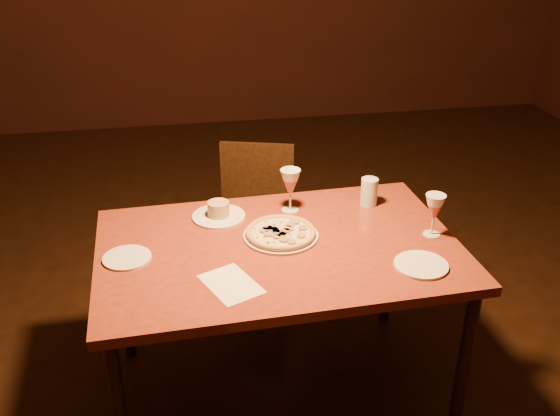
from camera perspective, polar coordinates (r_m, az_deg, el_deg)
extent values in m
plane|color=black|center=(2.90, 4.87, -14.66)|extent=(7.00, 7.00, 0.00)
cube|color=maroon|center=(2.37, -0.10, -3.81)|extent=(1.39, 0.92, 0.04)
cylinder|color=black|center=(2.86, -14.15, -7.54)|extent=(0.05, 0.05, 0.69)
cylinder|color=black|center=(2.49, 16.42, -13.72)|extent=(0.05, 0.05, 0.69)
cylinder|color=black|center=(3.04, 9.95, -4.82)|extent=(0.05, 0.05, 0.69)
cube|color=black|center=(3.17, -2.49, -1.67)|extent=(0.47, 0.47, 0.04)
cube|color=black|center=(3.24, -2.09, 2.93)|extent=(0.37, 0.14, 0.36)
cylinder|color=black|center=(3.17, -5.61, -6.22)|extent=(0.03, 0.03, 0.39)
cylinder|color=black|center=(3.43, -4.59, -3.43)|extent=(0.03, 0.03, 0.39)
cylinder|color=black|center=(3.13, -0.03, -6.59)|extent=(0.03, 0.03, 0.39)
cylinder|color=black|center=(3.39, 0.55, -3.73)|extent=(0.03, 0.03, 0.39)
cylinder|color=silver|center=(2.42, 0.07, -2.54)|extent=(0.29, 0.29, 0.01)
cylinder|color=beige|center=(2.41, 0.07, -2.32)|extent=(0.26, 0.26, 0.01)
torus|color=tan|center=(2.41, 0.07, -2.21)|extent=(0.27, 0.27, 0.02)
cylinder|color=silver|center=(2.57, -5.62, -0.76)|extent=(0.22, 0.22, 0.01)
cylinder|color=tan|center=(2.56, -5.65, -0.07)|extent=(0.09, 0.09, 0.06)
cylinder|color=silver|center=(2.67, 8.15, 1.47)|extent=(0.07, 0.07, 0.12)
cylinder|color=silver|center=(2.34, -13.82, -4.45)|extent=(0.18, 0.18, 0.01)
cylinder|color=silver|center=(2.29, 12.78, -5.10)|extent=(0.19, 0.19, 0.01)
cube|color=silver|center=(2.15, -4.50, -6.95)|extent=(0.23, 0.26, 0.00)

